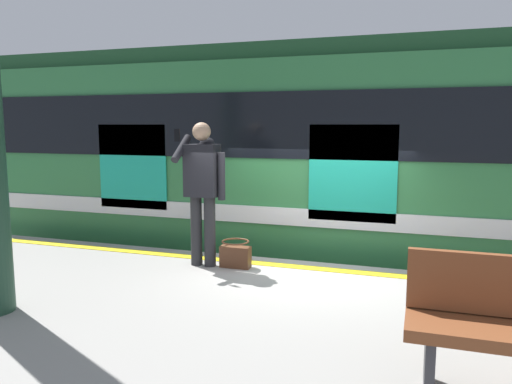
% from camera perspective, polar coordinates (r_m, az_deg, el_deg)
% --- Properties ---
extents(ground_plane, '(23.60, 23.60, 0.00)m').
position_cam_1_polar(ground_plane, '(6.76, 5.78, -16.96)').
color(ground_plane, '#4C4742').
extents(platform, '(13.88, 3.85, 1.10)m').
position_cam_1_polar(platform, '(4.85, 0.50, -20.17)').
color(platform, gray).
rests_on(platform, ground).
extents(safety_line, '(13.60, 0.16, 0.01)m').
position_cam_1_polar(safety_line, '(6.10, 5.29, -8.61)').
color(safety_line, yellow).
rests_on(safety_line, platform).
extents(track_rail_near, '(18.04, 0.08, 0.16)m').
position_cam_1_polar(track_rail_near, '(7.77, 7.71, -12.98)').
color(track_rail_near, slate).
rests_on(track_rail_near, ground).
extents(track_rail_far, '(18.04, 0.08, 0.16)m').
position_cam_1_polar(track_rail_far, '(9.11, 9.44, -9.88)').
color(track_rail_far, slate).
rests_on(track_rail_far, ground).
extents(train_carriage, '(9.39, 2.79, 3.79)m').
position_cam_1_polar(train_carriage, '(8.25, 0.94, 5.05)').
color(train_carriage, '#2D723F').
rests_on(train_carriage, ground).
extents(passenger, '(0.57, 0.55, 1.75)m').
position_cam_1_polar(passenger, '(6.00, -6.15, 1.15)').
color(passenger, '#262628').
rests_on(passenger, platform).
extents(handbag, '(0.37, 0.33, 0.33)m').
position_cam_1_polar(handbag, '(6.04, -2.39, -7.23)').
color(handbag, '#59331E').
rests_on(handbag, platform).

